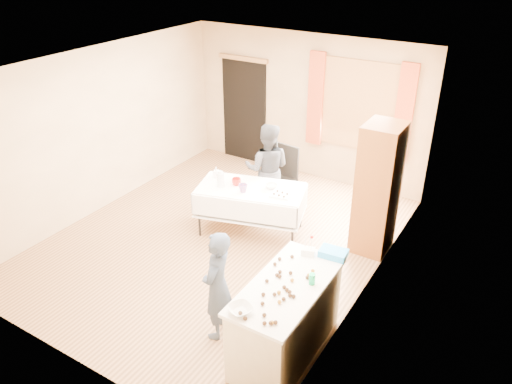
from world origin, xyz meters
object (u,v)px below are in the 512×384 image
Objects in this scene: party_table at (251,206)px; cabinet at (378,189)px; counter at (286,319)px; woman at (267,169)px; chair at (281,189)px; girl at (217,286)px.

cabinet is at bearing 1.26° from party_table.
woman reaches higher than counter.
counter is at bearing -53.10° from chair.
party_table is 0.95m from chair.
chair reaches higher than counter.
cabinet reaches higher than woman.
party_table is at bearing 130.55° from counter.
girl is at bearing -67.08° from chair.
woman is (-0.11, 0.67, 0.31)m from party_table.
chair is 0.78× the size of girl.
woman is (-0.95, 2.72, 0.09)m from girl.
woman is at bearing -104.75° from chair.
girl reaches higher than chair.
girl is 2.88m from woman.
counter is 3.28m from chair.
cabinet is 1.29× the size of counter.
cabinet reaches higher than girl.
cabinet is 1.42× the size of girl.
chair is at bearing -134.95° from woman.
counter is at bearing -92.34° from cabinet.
party_table is at bearing -162.52° from cabinet.
counter is at bearing -65.67° from party_table.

